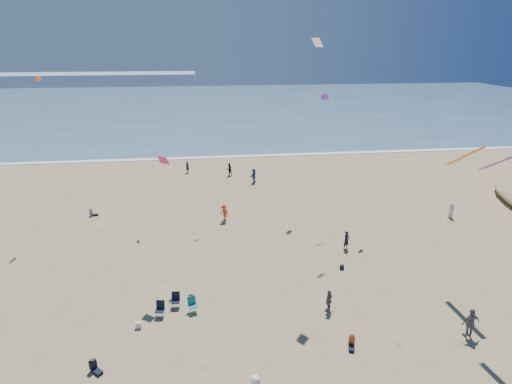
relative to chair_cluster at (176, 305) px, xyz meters
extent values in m
cube|color=#476B84|center=(2.79, 85.29, -0.47)|extent=(220.00, 100.00, 0.06)
cube|color=white|center=(2.79, 35.29, -0.46)|extent=(220.00, 1.20, 0.08)
cube|color=#7A8EA8|center=(-57.21, 160.29, 1.10)|extent=(110.00, 20.00, 3.20)
imported|color=slate|center=(9.43, -1.02, 0.26)|extent=(0.85, 0.92, 1.51)
imported|color=black|center=(-0.38, 28.42, 0.26)|extent=(0.64, 0.65, 1.51)
imported|color=slate|center=(16.70, -4.23, 0.43)|extent=(1.12, 0.54, 1.85)
imported|color=#C9431C|center=(3.60, 13.20, 0.31)|extent=(1.16, 1.17, 1.62)
imported|color=black|center=(13.15, 6.54, 0.28)|extent=(0.68, 0.61, 1.57)
imported|color=#374A98|center=(7.60, 23.72, 0.36)|extent=(1.21, 1.64, 1.72)
imported|color=black|center=(4.83, 26.69, 0.32)|extent=(1.00, 0.93, 1.63)
imported|color=silver|center=(25.14, 11.35, 0.24)|extent=(0.52, 0.75, 1.48)
cube|color=white|center=(-2.11, -1.23, -0.30)|extent=(0.35, 0.20, 0.40)
cube|color=black|center=(0.86, 1.11, -0.31)|extent=(0.30, 0.22, 0.38)
cube|color=black|center=(11.85, 3.60, -0.33)|extent=(0.28, 0.18, 0.34)
cube|color=purple|center=(12.62, 13.25, 10.80)|extent=(0.83, 0.58, 0.42)
cube|color=white|center=(9.42, 4.73, 15.26)|extent=(0.78, 0.78, 0.54)
cube|color=orange|center=(-11.17, 14.55, 12.47)|extent=(0.32, 0.87, 0.42)
cube|color=#C32567|center=(-0.50, 4.04, 8.20)|extent=(0.77, 0.66, 0.56)
cube|color=#6D279D|center=(17.85, -3.04, 9.74)|extent=(0.35, 3.14, 2.21)
cube|color=orange|center=(18.68, 1.78, 8.44)|extent=(0.35, 2.64, 1.87)
camera|label=1|loc=(2.44, -21.08, 15.32)|focal=28.00mm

